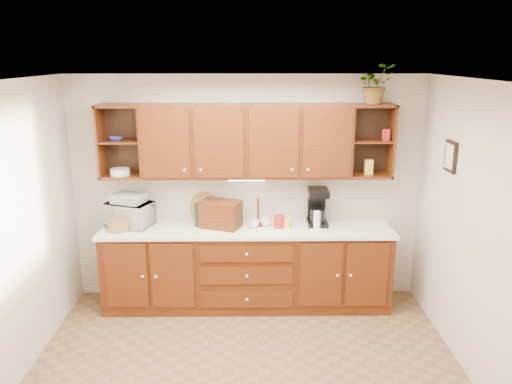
{
  "coord_description": "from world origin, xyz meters",
  "views": [
    {
      "loc": [
        0.04,
        -3.81,
        2.79
      ],
      "look_at": [
        0.1,
        1.15,
        1.43
      ],
      "focal_mm": 35.0,
      "sensor_mm": 36.0,
      "label": 1
    }
  ],
  "objects_px": {
    "bread_box": "(221,214)",
    "potted_plant": "(375,84)",
    "coffee_maker": "(317,207)",
    "microwave": "(130,214)"
  },
  "relations": [
    {
      "from": "microwave",
      "to": "bread_box",
      "type": "relative_size",
      "value": 1.14
    },
    {
      "from": "bread_box",
      "to": "potted_plant",
      "type": "height_order",
      "value": "potted_plant"
    },
    {
      "from": "bread_box",
      "to": "coffee_maker",
      "type": "xyz_separation_m",
      "value": [
        1.09,
        0.1,
        0.05
      ]
    },
    {
      "from": "microwave",
      "to": "coffee_maker",
      "type": "height_order",
      "value": "coffee_maker"
    },
    {
      "from": "potted_plant",
      "to": "coffee_maker",
      "type": "bearing_deg",
      "value": 175.96
    },
    {
      "from": "bread_box",
      "to": "coffee_maker",
      "type": "distance_m",
      "value": 1.1
    },
    {
      "from": "bread_box",
      "to": "coffee_maker",
      "type": "bearing_deg",
      "value": 26.11
    },
    {
      "from": "bread_box",
      "to": "microwave",
      "type": "bearing_deg",
      "value": -162.35
    },
    {
      "from": "bread_box",
      "to": "coffee_maker",
      "type": "relative_size",
      "value": 1.04
    },
    {
      "from": "microwave",
      "to": "bread_box",
      "type": "bearing_deg",
      "value": 17.22
    }
  ]
}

